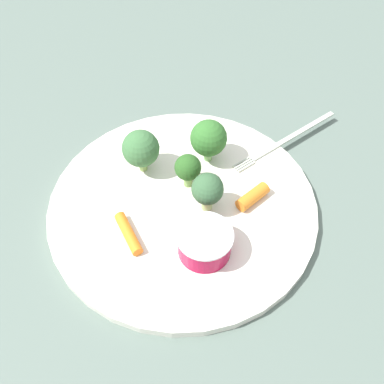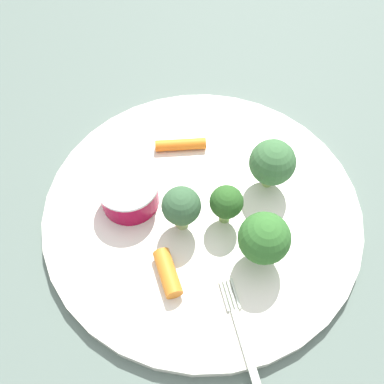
{
  "view_description": "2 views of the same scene",
  "coord_description": "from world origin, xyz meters",
  "views": [
    {
      "loc": [
        -0.3,
        0.03,
        0.4
      ],
      "look_at": [
        -0.0,
        -0.01,
        0.03
      ],
      "focal_mm": 38.65,
      "sensor_mm": 36.0,
      "label": 1
    },
    {
      "loc": [
        0.05,
        -0.21,
        0.36
      ],
      "look_at": [
        -0.01,
        0.0,
        0.03
      ],
      "focal_mm": 38.68,
      "sensor_mm": 36.0,
      "label": 2
    }
  ],
  "objects": [
    {
      "name": "broccoli_floret_0",
      "position": [
        0.06,
        0.04,
        0.05
      ],
      "size": [
        0.05,
        0.05,
        0.06
      ],
      "color": "#91B660",
      "rests_on": "plate"
    },
    {
      "name": "carrot_stick_0",
      "position": [
        -0.04,
        0.07,
        0.02
      ],
      "size": [
        0.06,
        0.03,
        0.01
      ],
      "primitive_type": "cylinder",
      "rotation": [
        1.57,
        0.0,
        5.05
      ],
      "color": "orange",
      "rests_on": "plate"
    },
    {
      "name": "plate",
      "position": [
        0.0,
        0.0,
        0.01
      ],
      "size": [
        0.32,
        0.32,
        0.01
      ],
      "primitive_type": "cylinder",
      "color": "silver",
      "rests_on": "ground_plane"
    },
    {
      "name": "carrot_stick_1",
      "position": [
        -0.01,
        -0.08,
        0.02
      ],
      "size": [
        0.04,
        0.04,
        0.02
      ],
      "primitive_type": "cylinder",
      "rotation": [
        1.57,
        0.0,
        0.58
      ],
      "color": "orange",
      "rests_on": "plate"
    },
    {
      "name": "fork",
      "position": [
        0.08,
        -0.15,
        0.01
      ],
      "size": [
        0.09,
        0.16,
        0.0
      ],
      "color": "beige",
      "rests_on": "plate"
    },
    {
      "name": "ground_plane",
      "position": [
        0.0,
        0.0,
        0.0
      ],
      "size": [
        2.4,
        2.4,
        0.0
      ],
      "primitive_type": "plane",
      "color": "#54655C"
    },
    {
      "name": "broccoli_floret_2",
      "position": [
        0.02,
        -0.01,
        0.04
      ],
      "size": [
        0.03,
        0.03,
        0.05
      ],
      "color": "#80A857",
      "rests_on": "plate"
    },
    {
      "name": "sauce_cup",
      "position": [
        -0.07,
        -0.01,
        0.03
      ],
      "size": [
        0.06,
        0.06,
        0.03
      ],
      "color": "maroon",
      "rests_on": "plate"
    },
    {
      "name": "broccoli_floret_1",
      "position": [
        -0.01,
        -0.03,
        0.04
      ],
      "size": [
        0.04,
        0.04,
        0.05
      ],
      "color": "#94AD68",
      "rests_on": "plate"
    },
    {
      "name": "broccoli_floret_3",
      "position": [
        0.06,
        -0.04,
        0.05
      ],
      "size": [
        0.05,
        0.05,
        0.06
      ],
      "color": "#7DB168",
      "rests_on": "plate"
    }
  ]
}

